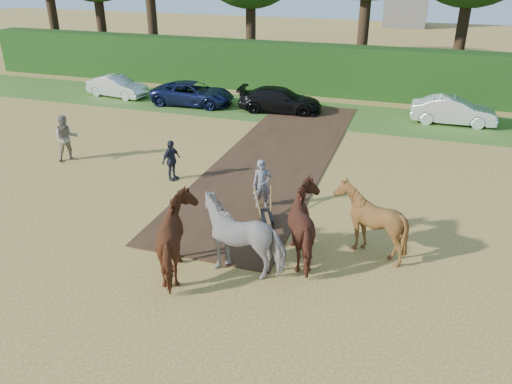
{
  "coord_description": "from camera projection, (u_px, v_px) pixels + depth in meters",
  "views": [
    {
      "loc": [
        7.0,
        -12.41,
        7.88
      ],
      "look_at": [
        2.69,
        0.57,
        1.4
      ],
      "focal_mm": 35.0,
      "sensor_mm": 36.0,
      "label": 1
    }
  ],
  "objects": [
    {
      "name": "grass_verge",
      "position": [
        286.0,
        111.0,
        28.01
      ],
      "size": [
        50.0,
        5.0,
        0.03
      ],
      "primitive_type": "cube",
      "color": "#38601E",
      "rests_on": "ground"
    },
    {
      "name": "parked_cars",
      "position": [
        342.0,
        104.0,
        26.79
      ],
      "size": [
        30.38,
        3.12,
        1.43
      ],
      "color": "silver",
      "rests_on": "ground"
    },
    {
      "name": "plough_team",
      "position": [
        278.0,
        228.0,
        13.85
      ],
      "size": [
        6.92,
        6.09,
        2.1
      ],
      "color": "#5F2C17",
      "rests_on": "ground"
    },
    {
      "name": "hedgerow",
      "position": [
        306.0,
        69.0,
        31.24
      ],
      "size": [
        46.0,
        1.6,
        3.0
      ],
      "primitive_type": "cube",
      "color": "#14380F",
      "rests_on": "ground"
    },
    {
      "name": "spectator_near",
      "position": [
        66.0,
        139.0,
        20.81
      ],
      "size": [
        1.2,
        1.22,
        1.98
      ],
      "primitive_type": "imported",
      "rotation": [
        0.0,
        0.0,
        0.83
      ],
      "color": "#BAAD92",
      "rests_on": "ground"
    },
    {
      "name": "ground",
      "position": [
        171.0,
        227.0,
        16.01
      ],
      "size": [
        120.0,
        120.0,
        0.0
      ],
      "primitive_type": "plane",
      "color": "gold",
      "rests_on": "ground"
    },
    {
      "name": "spectator_far",
      "position": [
        171.0,
        160.0,
        19.1
      ],
      "size": [
        0.63,
        1.01,
        1.6
      ],
      "primitive_type": "imported",
      "rotation": [
        0.0,
        0.0,
        1.3
      ],
      "color": "#23272F",
      "rests_on": "ground"
    },
    {
      "name": "earth_strip",
      "position": [
        277.0,
        157.0,
        21.58
      ],
      "size": [
        4.5,
        17.0,
        0.05
      ],
      "primitive_type": "cube",
      "color": "#472D1C",
      "rests_on": "ground"
    }
  ]
}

